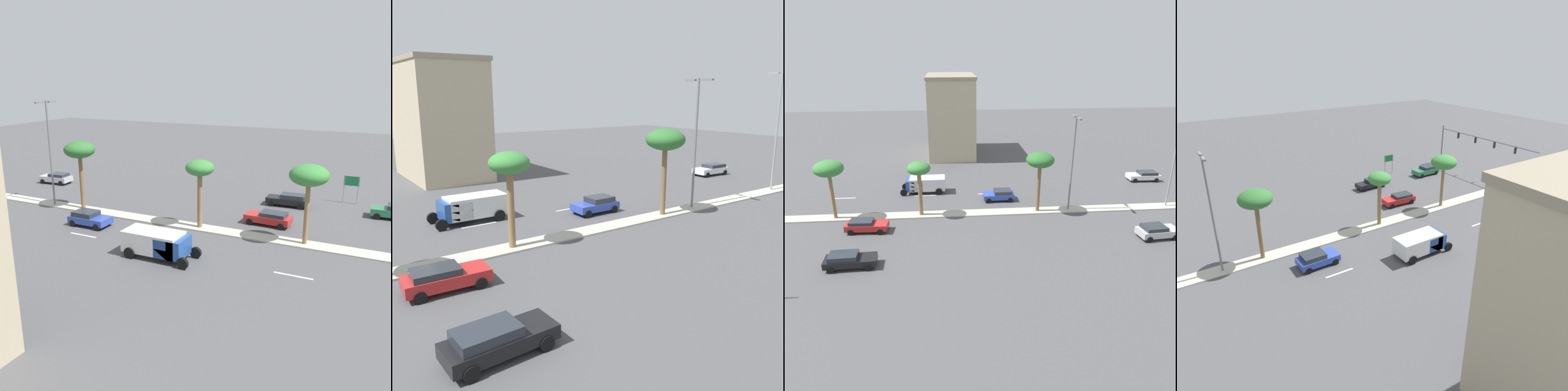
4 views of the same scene
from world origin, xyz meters
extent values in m
plane|color=#4C4C4F|center=(0.00, 29.03, 0.00)|extent=(160.00, 160.00, 0.00)
cube|color=#B7B2A3|center=(0.00, 37.33, 0.06)|extent=(1.80, 74.66, 0.12)
cube|color=silver|center=(-6.18, 13.14, 0.01)|extent=(0.20, 2.80, 0.01)
cube|color=silver|center=(-6.18, 23.48, 0.01)|extent=(0.20, 2.80, 0.01)
cube|color=silver|center=(-6.18, 31.85, 0.01)|extent=(0.20, 2.80, 0.01)
cylinder|color=gray|center=(14.56, 11.09, 1.53)|extent=(0.10, 0.10, 3.06)
cylinder|color=gray|center=(14.56, 12.56, 1.53)|extent=(0.10, 0.10, 3.06)
cube|color=#19723F|center=(14.56, 11.83, 2.54)|extent=(0.08, 1.63, 1.05)
cylinder|color=olive|center=(0.08, 13.71, 2.76)|extent=(0.39, 0.39, 5.27)
ellipsoid|color=#387F38|center=(0.08, 13.71, 5.96)|extent=(3.21, 3.21, 1.77)
cylinder|color=olive|center=(0.01, 23.35, 2.68)|extent=(0.45, 0.45, 5.11)
ellipsoid|color=#387F38|center=(0.01, 23.35, 5.69)|extent=(2.62, 2.62, 1.44)
cylinder|color=brown|center=(0.09, 36.99, 2.95)|extent=(0.41, 0.41, 5.67)
ellipsoid|color=#2D6B2D|center=(0.09, 36.99, 6.35)|extent=(3.18, 3.18, 1.75)
cylinder|color=slate|center=(-0.09, 40.80, 5.65)|extent=(0.20, 0.20, 11.06)
cube|color=slate|center=(-0.99, 40.80, 11.03)|extent=(1.10, 0.24, 0.16)
cube|color=slate|center=(0.81, 40.80, 11.03)|extent=(1.10, 0.24, 0.16)
cube|color=#B2B2B7|center=(7.59, 47.72, 0.65)|extent=(2.18, 4.19, 0.66)
cube|color=#262B33|center=(7.63, 47.22, 1.17)|extent=(1.85, 2.36, 0.38)
cylinder|color=black|center=(6.60, 49.07, 0.32)|extent=(0.27, 0.66, 0.64)
cylinder|color=black|center=(8.36, 49.21, 0.32)|extent=(0.27, 0.66, 0.64)
cylinder|color=black|center=(6.82, 46.24, 0.32)|extent=(0.27, 0.66, 0.64)
cylinder|color=black|center=(8.59, 46.38, 0.32)|extent=(0.27, 0.66, 0.64)
cube|color=black|center=(10.54, 17.82, 0.62)|extent=(1.93, 4.52, 0.60)
cube|color=#262B33|center=(10.57, 17.26, 1.14)|extent=(1.67, 2.51, 0.44)
cylinder|color=black|center=(9.65, 19.34, 0.32)|extent=(0.25, 0.65, 0.64)
cylinder|color=black|center=(11.30, 19.41, 0.32)|extent=(0.25, 0.65, 0.64)
cylinder|color=black|center=(9.78, 16.23, 0.32)|extent=(0.25, 0.65, 0.64)
cylinder|color=black|center=(11.44, 16.30, 0.32)|extent=(0.25, 0.65, 0.64)
cylinder|color=black|center=(9.78, 8.73, 0.32)|extent=(0.24, 0.65, 0.64)
cylinder|color=black|center=(11.59, 8.78, 0.32)|extent=(0.24, 0.65, 0.64)
cube|color=red|center=(3.63, 17.92, 0.64)|extent=(1.98, 4.40, 0.63)
cube|color=#262B33|center=(3.60, 17.38, 1.13)|extent=(1.71, 2.45, 0.36)
cylinder|color=black|center=(2.85, 19.47, 0.32)|extent=(0.25, 0.65, 0.64)
cylinder|color=black|center=(4.54, 19.39, 0.32)|extent=(0.25, 0.65, 0.64)
cylinder|color=black|center=(2.71, 16.45, 0.32)|extent=(0.25, 0.65, 0.64)
cylinder|color=black|center=(4.40, 16.37, 0.32)|extent=(0.25, 0.65, 0.64)
cube|color=#2D47AD|center=(-3.84, 32.89, 0.62)|extent=(1.95, 3.89, 0.61)
cube|color=#262B33|center=(-3.84, 33.37, 1.15)|extent=(1.75, 2.15, 0.45)
cylinder|color=black|center=(-2.92, 31.53, 0.32)|extent=(0.22, 0.64, 0.64)
cylinder|color=black|center=(-4.75, 31.52, 0.32)|extent=(0.22, 0.64, 0.64)
cylinder|color=black|center=(-2.93, 34.25, 0.32)|extent=(0.22, 0.64, 0.64)
cylinder|color=black|center=(-4.76, 34.24, 0.32)|extent=(0.22, 0.64, 0.64)
cube|color=#234C99|center=(-7.50, 22.09, 1.18)|extent=(2.25, 2.18, 1.45)
cube|color=silver|center=(-7.50, 23.79, 1.27)|extent=(2.25, 4.63, 1.64)
cylinder|color=black|center=(-6.37, 20.69, 0.45)|extent=(0.28, 0.90, 0.90)
cylinder|color=black|center=(-8.62, 20.69, 0.45)|extent=(0.28, 0.90, 0.90)
cylinder|color=black|center=(-6.37, 25.29, 0.45)|extent=(0.28, 0.90, 0.90)
cylinder|color=black|center=(-8.62, 25.29, 0.45)|extent=(0.28, 0.90, 0.90)
camera|label=1|loc=(-34.58, 7.14, 13.68)|focal=40.10mm
camera|label=2|loc=(24.53, 12.03, 9.90)|focal=39.33mm
camera|label=3|loc=(39.63, 26.72, 17.94)|focal=34.06mm
camera|label=4|loc=(-31.30, 44.36, 19.24)|focal=33.21mm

